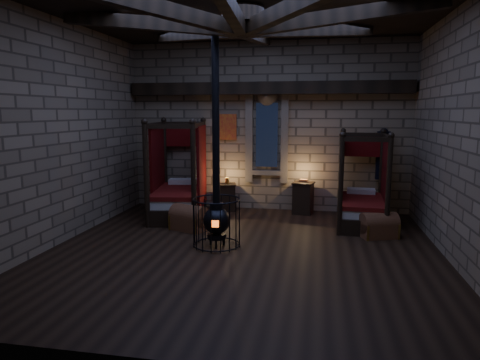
% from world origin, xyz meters
% --- Properties ---
extents(room, '(7.02, 7.02, 4.29)m').
position_xyz_m(room, '(-0.00, 0.09, 3.74)').
color(room, black).
rests_on(room, ground).
extents(bed_left, '(1.45, 2.28, 2.23)m').
position_xyz_m(bed_left, '(-1.99, 2.41, 0.55)').
color(bed_left, black).
rests_on(bed_left, ground).
extents(bed_right, '(1.12, 1.97, 2.00)m').
position_xyz_m(bed_right, '(2.26, 2.34, 0.49)').
color(bed_right, black).
rests_on(bed_right, ground).
extents(trunk_left, '(0.86, 0.71, 0.55)m').
position_xyz_m(trunk_left, '(-1.37, 1.21, 0.24)').
color(trunk_left, brown).
rests_on(trunk_left, ground).
extents(trunk_right, '(0.81, 0.65, 0.51)m').
position_xyz_m(trunk_right, '(2.52, 1.37, 0.23)').
color(trunk_right, brown).
rests_on(trunk_right, ground).
extents(nightstand_left, '(0.52, 0.51, 0.84)m').
position_xyz_m(nightstand_left, '(-0.95, 3.10, 0.36)').
color(nightstand_left, black).
rests_on(nightstand_left, ground).
extents(nightstand_right, '(0.57, 0.55, 0.85)m').
position_xyz_m(nightstand_right, '(0.95, 3.13, 0.40)').
color(nightstand_right, black).
rests_on(nightstand_right, ground).
extents(stove, '(0.89, 0.89, 4.05)m').
position_xyz_m(stove, '(-0.53, 0.22, 0.58)').
color(stove, black).
rests_on(stove, ground).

